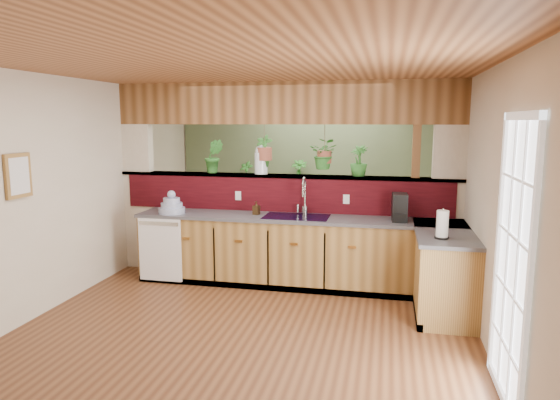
% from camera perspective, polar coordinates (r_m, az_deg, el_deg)
% --- Properties ---
extents(ground, '(4.60, 7.00, 0.01)m').
position_cam_1_polar(ground, '(5.69, -2.51, -12.58)').
color(ground, '#59331B').
rests_on(ground, ground).
extents(ceiling, '(4.60, 7.00, 0.01)m').
position_cam_1_polar(ceiling, '(5.32, -2.71, 14.47)').
color(ceiling, brown).
rests_on(ceiling, ground).
extents(wall_back, '(4.60, 0.02, 2.60)m').
position_cam_1_polar(wall_back, '(8.76, 3.28, 3.80)').
color(wall_back, beige).
rests_on(wall_back, ground).
extents(wall_front, '(4.60, 0.02, 2.60)m').
position_cam_1_polar(wall_front, '(2.26, -26.64, -12.60)').
color(wall_front, beige).
rests_on(wall_front, ground).
extents(wall_left, '(0.02, 7.00, 2.60)m').
position_cam_1_polar(wall_left, '(6.34, -23.15, 1.09)').
color(wall_left, beige).
rests_on(wall_left, ground).
extents(wall_right, '(0.02, 7.00, 2.60)m').
position_cam_1_polar(wall_right, '(5.26, 22.40, -0.35)').
color(wall_right, beige).
rests_on(wall_right, ground).
extents(pass_through_partition, '(4.60, 0.21, 2.60)m').
position_cam_1_polar(pass_through_partition, '(6.66, 0.62, 1.22)').
color(pass_through_partition, beige).
rests_on(pass_through_partition, ground).
extents(pass_through_ledge, '(4.60, 0.21, 0.04)m').
position_cam_1_polar(pass_through_ledge, '(6.64, 0.37, 2.76)').
color(pass_through_ledge, brown).
rests_on(pass_through_ledge, ground).
extents(header_beam, '(4.60, 0.15, 0.55)m').
position_cam_1_polar(header_beam, '(6.61, 0.38, 11.02)').
color(header_beam, brown).
rests_on(header_beam, ground).
extents(sage_backwall, '(4.55, 0.02, 2.55)m').
position_cam_1_polar(sage_backwall, '(8.74, 3.26, 3.79)').
color(sage_backwall, '#5C6E4B').
rests_on(sage_backwall, ground).
extents(countertop, '(4.14, 1.52, 0.90)m').
position_cam_1_polar(countertop, '(6.23, 7.04, -6.38)').
color(countertop, olive).
rests_on(countertop, ground).
extents(dishwasher, '(0.58, 0.03, 0.82)m').
position_cam_1_polar(dishwasher, '(6.64, -13.55, -5.52)').
color(dishwasher, white).
rests_on(dishwasher, ground).
extents(navy_sink, '(0.82, 0.50, 0.18)m').
position_cam_1_polar(navy_sink, '(6.32, 1.89, -2.61)').
color(navy_sink, black).
rests_on(navy_sink, countertop).
extents(french_door, '(0.06, 1.02, 2.16)m').
position_cam_1_polar(french_door, '(4.06, 24.94, -6.76)').
color(french_door, white).
rests_on(french_door, ground).
extents(framed_print, '(0.04, 0.35, 0.45)m').
position_cam_1_polar(framed_print, '(5.67, -27.73, 2.47)').
color(framed_print, olive).
rests_on(framed_print, wall_left).
extents(faucet, '(0.21, 0.22, 0.49)m').
position_cam_1_polar(faucet, '(6.40, 2.76, 0.65)').
color(faucet, '#B7B7B2').
rests_on(faucet, countertop).
extents(dish_stack, '(0.34, 0.34, 0.30)m').
position_cam_1_polar(dish_stack, '(6.67, -12.27, -0.69)').
color(dish_stack, '#949EBF').
rests_on(dish_stack, countertop).
extents(soap_dispenser, '(0.10, 0.10, 0.17)m').
position_cam_1_polar(soap_dispenser, '(6.44, -2.72, -0.91)').
color(soap_dispenser, '#3C2A15').
rests_on(soap_dispenser, countertop).
extents(coffee_maker, '(0.18, 0.30, 0.33)m').
position_cam_1_polar(coffee_maker, '(6.18, 13.49, -0.94)').
color(coffee_maker, black).
rests_on(coffee_maker, countertop).
extents(paper_towel, '(0.15, 0.15, 0.31)m').
position_cam_1_polar(paper_towel, '(5.37, 18.06, -2.73)').
color(paper_towel, black).
rests_on(paper_towel, countertop).
extents(glass_jar, '(0.17, 0.17, 0.39)m').
position_cam_1_polar(glass_jar, '(6.69, -2.18, 4.63)').
color(glass_jar, silver).
rests_on(glass_jar, pass_through_ledge).
extents(ledge_plant_left, '(0.29, 0.26, 0.46)m').
position_cam_1_polar(ledge_plant_left, '(6.89, -7.57, 4.98)').
color(ledge_plant_left, '#2A6B25').
rests_on(ledge_plant_left, pass_through_ledge).
extents(ledge_plant_right, '(0.29, 0.29, 0.40)m').
position_cam_1_polar(ledge_plant_right, '(6.49, 8.99, 4.45)').
color(ledge_plant_right, '#2A6B25').
rests_on(ledge_plant_right, pass_through_ledge).
extents(hanging_plant_a, '(0.25, 0.20, 0.56)m').
position_cam_1_polar(hanging_plant_a, '(6.67, -1.80, 6.80)').
color(hanging_plant_a, brown).
rests_on(hanging_plant_a, header_beam).
extents(hanging_plant_b, '(0.40, 0.36, 0.52)m').
position_cam_1_polar(hanging_plant_b, '(6.52, 5.12, 6.79)').
color(hanging_plant_b, brown).
rests_on(hanging_plant_b, header_beam).
extents(shelving_console, '(1.35, 0.45, 0.88)m').
position_cam_1_polar(shelving_console, '(8.74, -1.05, -1.49)').
color(shelving_console, black).
rests_on(shelving_console, ground).
extents(shelf_plant_a, '(0.28, 0.22, 0.46)m').
position_cam_1_polar(shelf_plant_a, '(8.75, -3.84, 2.95)').
color(shelf_plant_a, '#2A6B25').
rests_on(shelf_plant_a, shelving_console).
extents(shelf_plant_b, '(0.28, 0.28, 0.50)m').
position_cam_1_polar(shelf_plant_b, '(8.54, 2.17, 2.93)').
color(shelf_plant_b, '#2A6B25').
rests_on(shelf_plant_b, shelving_console).
extents(floor_plant, '(0.93, 0.87, 0.83)m').
position_cam_1_polar(floor_plant, '(8.07, 6.82, -3.05)').
color(floor_plant, '#2A6B25').
rests_on(floor_plant, ground).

